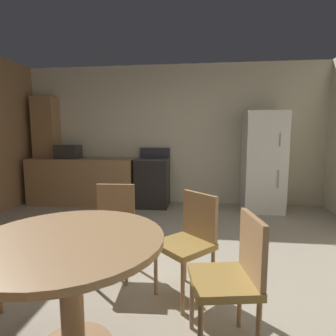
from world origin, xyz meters
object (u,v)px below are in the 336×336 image
Objects in this scene: oven_range at (153,182)px; chair_northeast at (190,238)px; microwave at (68,152)px; chair_north at (113,223)px; chair_east at (234,273)px; dining_table at (70,263)px; refrigerator at (263,162)px.

oven_range is 1.26× the size of chair_northeast.
microwave is 0.51× the size of chair_north.
chair_east and chair_northeast have the same top height.
dining_table is at bearing 0.00° from chair_northeast.
chair_north and chair_east have the same top height.
microwave is 4.37m from chair_east.
chair_northeast is (-0.29, 0.55, 0.00)m from chair_east.
refrigerator reaches higher than chair_east.
chair_northeast is at bearing 66.32° from chair_north.
oven_range is 1.26× the size of chair_east.
dining_table is 1.31× the size of chair_northeast.
refrigerator reaches higher than microwave.
chair_east is at bearing -71.79° from oven_range.
refrigerator is 3.96m from dining_table.
chair_east is at bearing -105.36° from refrigerator.
oven_range is 2.50× the size of microwave.
oven_range is at bearing 178.46° from refrigerator.
oven_range is 1.76m from microwave.
oven_range reaches higher than chair_north.
chair_northeast is at bearing -73.88° from oven_range.
chair_north is (0.05, -2.51, 0.03)m from oven_range.
oven_range reaches higher than chair_northeast.
oven_range is 1.26× the size of chair_north.
oven_range is 3.52m from chair_east.
microwave is 3.77m from chair_northeast.
chair_northeast is at bearing -113.64° from refrigerator.
refrigerator is 2.02× the size of chair_north.
microwave is at bearing 116.83° from dining_table.
chair_north is at bearing -48.20° from chair_east.
oven_range is 0.62× the size of refrigerator.
refrigerator is (2.00, -0.05, 0.41)m from oven_range.
chair_east is at bearing 48.20° from chair_north.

